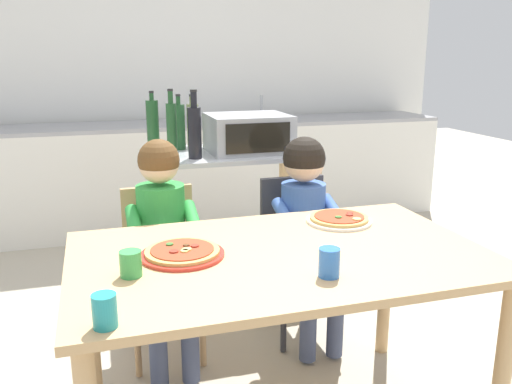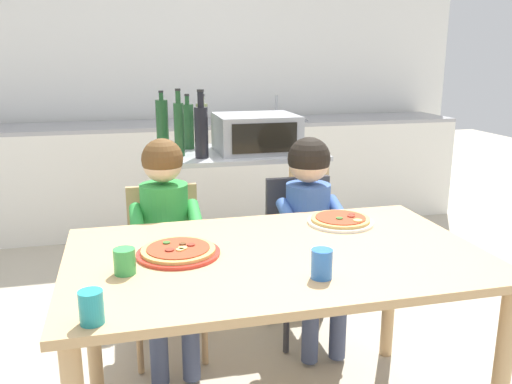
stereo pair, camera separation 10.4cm
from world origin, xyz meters
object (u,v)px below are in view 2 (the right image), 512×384
(toaster_oven, at_px, (256,133))
(child_in_blue_striped_shirt, at_px, (311,213))
(dining_table, at_px, (276,275))
(dining_chair_right, at_px, (303,245))
(pizza_plate_white, at_px, (340,220))
(drinking_cup_teal, at_px, (91,307))
(bottle_tall_green_wine, at_px, (201,130))
(bottle_squat_spirits, at_px, (162,123))
(drinking_cup_green, at_px, (125,261))
(pizza_plate_red_rimmed, at_px, (178,251))
(drinking_cup_blue, at_px, (322,264))
(bottle_dark_olive_oil, at_px, (188,126))
(bottle_clear_vinegar, at_px, (179,128))
(bottle_slim_sauce, at_px, (202,124))
(dining_chair_left, at_px, (166,258))
(child_in_green_shirt, at_px, (166,227))
(kitchen_island_cart, at_px, (239,203))

(toaster_oven, distance_m, child_in_blue_striped_shirt, 0.65)
(dining_table, bearing_deg, dining_chair_right, 63.90)
(pizza_plate_white, height_order, drinking_cup_teal, drinking_cup_teal)
(bottle_tall_green_wine, height_order, bottle_squat_spirits, bottle_tall_green_wine)
(dining_table, height_order, drinking_cup_teal, drinking_cup_teal)
(drinking_cup_green, bearing_deg, pizza_plate_red_rimmed, 34.06)
(drinking_cup_blue, xyz_separation_m, drinking_cup_green, (-0.61, 0.19, -0.01))
(child_in_blue_striped_shirt, bearing_deg, bottle_dark_olive_oil, 124.89)
(dining_table, height_order, drinking_cup_blue, drinking_cup_blue)
(bottle_clear_vinegar, distance_m, dining_chair_right, 0.91)
(pizza_plate_white, bearing_deg, bottle_slim_sauce, 109.52)
(bottle_clear_vinegar, relative_size, drinking_cup_green, 4.22)
(toaster_oven, bearing_deg, dining_chair_right, -71.79)
(dining_chair_left, distance_m, pizza_plate_red_rimmed, 0.72)
(pizza_plate_white, bearing_deg, bottle_tall_green_wine, 121.09)
(child_in_green_shirt, xyz_separation_m, pizza_plate_white, (0.70, -0.34, 0.08))
(kitchen_island_cart, height_order, child_in_blue_striped_shirt, child_in_blue_striped_shirt)
(bottle_squat_spirits, relative_size, dining_chair_left, 0.41)
(pizza_plate_red_rimmed, bearing_deg, bottle_slim_sauce, 77.72)
(bottle_tall_green_wine, height_order, bottle_slim_sauce, bottle_tall_green_wine)
(toaster_oven, distance_m, bottle_tall_green_wine, 0.35)
(kitchen_island_cart, height_order, toaster_oven, toaster_oven)
(child_in_blue_striped_shirt, bearing_deg, bottle_slim_sauce, 117.06)
(bottle_slim_sauce, distance_m, bottle_clear_vinegar, 0.34)
(bottle_squat_spirits, bearing_deg, dining_chair_right, -47.75)
(kitchen_island_cart, bearing_deg, toaster_oven, -18.27)
(bottle_clear_vinegar, bearing_deg, dining_chair_right, -34.21)
(dining_chair_left, bearing_deg, dining_chair_right, 0.49)
(bottle_clear_vinegar, xyz_separation_m, dining_table, (0.22, -1.12, -0.40))
(bottle_dark_olive_oil, distance_m, bottle_slim_sauce, 0.12)
(bottle_tall_green_wine, distance_m, bottle_dark_olive_oil, 0.30)
(bottle_squat_spirits, relative_size, pizza_plate_white, 1.19)
(bottle_tall_green_wine, distance_m, bottle_squat_spirits, 0.43)
(bottle_squat_spirits, distance_m, drinking_cup_teal, 1.87)
(toaster_oven, relative_size, bottle_clear_vinegar, 1.23)
(dining_chair_left, xyz_separation_m, drinking_cup_blue, (0.42, -0.98, 0.31))
(bottle_tall_green_wine, xyz_separation_m, bottle_squat_spirits, (-0.17, 0.40, -0.00))
(dining_table, bearing_deg, bottle_slim_sauce, 92.04)
(dining_chair_left, xyz_separation_m, child_in_green_shirt, (0.00, -0.12, 0.20))
(pizza_plate_white, bearing_deg, child_in_blue_striped_shirt, 90.07)
(bottle_clear_vinegar, height_order, dining_chair_left, bottle_clear_vinegar)
(kitchen_island_cart, xyz_separation_m, pizza_plate_white, (0.24, -0.93, 0.16))
(toaster_oven, height_order, bottle_slim_sauce, bottle_slim_sauce)
(bottle_clear_vinegar, height_order, bottle_squat_spirits, bottle_clear_vinegar)
(bottle_dark_olive_oil, xyz_separation_m, dining_chair_left, (-0.20, -0.61, -0.56))
(dining_table, bearing_deg, bottle_squat_spirits, 101.13)
(toaster_oven, relative_size, drinking_cup_blue, 4.64)
(bottle_slim_sauce, bearing_deg, child_in_blue_striped_shirt, -62.94)
(drinking_cup_green, bearing_deg, child_in_blue_striped_shirt, 37.42)
(toaster_oven, bearing_deg, bottle_clear_vinegar, -174.75)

